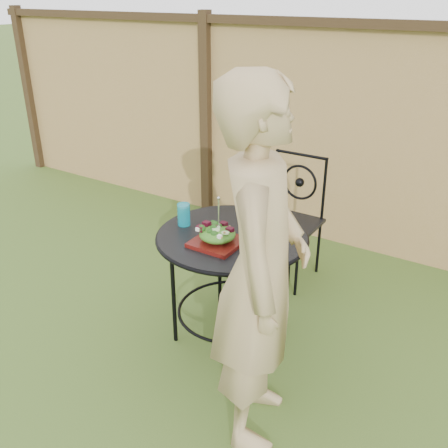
# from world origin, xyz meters

# --- Properties ---
(ground) EXTENTS (60.00, 60.00, 0.00)m
(ground) POSITION_xyz_m (0.00, 0.00, 0.00)
(ground) COLOR #2D4C18
(ground) RESTS_ON ground
(fence) EXTENTS (8.00, 0.12, 1.90)m
(fence) POSITION_xyz_m (-0.00, 2.19, 0.95)
(fence) COLOR tan
(fence) RESTS_ON ground
(patio_table) EXTENTS (0.92, 0.92, 0.72)m
(patio_table) POSITION_xyz_m (-0.02, 0.55, 0.59)
(patio_table) COLOR black
(patio_table) RESTS_ON ground
(patio_chair) EXTENTS (0.46, 0.46, 0.95)m
(patio_chair) POSITION_xyz_m (-0.06, 1.45, 0.50)
(patio_chair) COLOR black
(patio_chair) RESTS_ON ground
(diner) EXTENTS (0.64, 0.77, 1.79)m
(diner) POSITION_xyz_m (0.48, -0.01, 0.90)
(diner) COLOR tan
(diner) RESTS_ON ground
(salad_plate) EXTENTS (0.27, 0.27, 0.02)m
(salad_plate) POSITION_xyz_m (-0.02, 0.40, 0.74)
(salad_plate) COLOR #3E0908
(salad_plate) RESTS_ON patio_table
(salad) EXTENTS (0.21, 0.21, 0.08)m
(salad) POSITION_xyz_m (-0.02, 0.40, 0.79)
(salad) COLOR #235614
(salad) RESTS_ON salad_plate
(fork) EXTENTS (0.01, 0.01, 0.18)m
(fork) POSITION_xyz_m (-0.01, 0.40, 0.92)
(fork) COLOR silver
(fork) RESTS_ON salad
(drinking_glass) EXTENTS (0.08, 0.08, 0.14)m
(drinking_glass) POSITION_xyz_m (-0.34, 0.51, 0.79)
(drinking_glass) COLOR #0D8499
(drinking_glass) RESTS_ON patio_table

